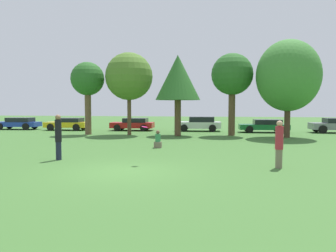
{
  "coord_description": "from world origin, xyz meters",
  "views": [
    {
      "loc": [
        3.46,
        -11.27,
        2.35
      ],
      "look_at": [
        1.05,
        3.52,
        1.42
      ],
      "focal_mm": 35.27,
      "sensor_mm": 36.0,
      "label": 1
    }
  ],
  "objects": [
    {
      "name": "parked_car_yellow",
      "position": [
        -11.13,
        18.42,
        0.63
      ],
      "size": [
        4.14,
        2.15,
        1.17
      ],
      "rotation": [
        0.0,
        0.0,
        3.19
      ],
      "color": "gold",
      "rests_on": "ground"
    },
    {
      "name": "frisbee",
      "position": [
        0.42,
        1.59,
        1.5
      ],
      "size": [
        0.25,
        0.25,
        0.06
      ],
      "color": "#F21E72"
    },
    {
      "name": "tree_3",
      "position": [
        4.25,
        15.15,
        4.72
      ],
      "size": [
        3.25,
        3.25,
        6.44
      ],
      "color": "brown",
      "rests_on": "ground"
    },
    {
      "name": "parked_car_green",
      "position": [
        7.2,
        18.6,
        0.61
      ],
      "size": [
        4.3,
        1.98,
        1.13
      ],
      "rotation": [
        0.0,
        0.0,
        3.19
      ],
      "color": "#196633",
      "rests_on": "ground"
    },
    {
      "name": "parked_car_red",
      "position": [
        -4.81,
        18.98,
        0.62
      ],
      "size": [
        4.09,
        2.22,
        1.17
      ],
      "rotation": [
        0.0,
        0.0,
        3.19
      ],
      "color": "red",
      "rests_on": "ground"
    },
    {
      "name": "parked_car_white",
      "position": [
        1.43,
        19.25,
        0.69
      ],
      "size": [
        4.19,
        2.14,
        1.33
      ],
      "rotation": [
        0.0,
        0.0,
        3.19
      ],
      "color": "silver",
      "rests_on": "ground"
    },
    {
      "name": "bystander_sitting",
      "position": [
        -0.04,
        6.72,
        0.41
      ],
      "size": [
        0.4,
        0.33,
        0.98
      ],
      "color": "#726651",
      "rests_on": "ground"
    },
    {
      "name": "tree_4",
      "position": [
        8.23,
        14.03,
        4.53
      ],
      "size": [
        4.6,
        4.6,
        7.15
      ],
      "color": "#473323",
      "rests_on": "ground"
    },
    {
      "name": "tree_1",
      "position": [
        -3.88,
        14.4,
        4.67
      ],
      "size": [
        3.79,
        3.79,
        6.58
      ],
      "color": "brown",
      "rests_on": "ground"
    },
    {
      "name": "tree_0",
      "position": [
        -7.29,
        14.2,
        4.4
      ],
      "size": [
        2.7,
        2.7,
        5.88
      ],
      "color": "brown",
      "rests_on": "ground"
    },
    {
      "name": "ground_plane",
      "position": [
        0.0,
        0.0,
        0.0
      ],
      "size": [
        120.0,
        120.0,
        0.0
      ],
      "primitive_type": "plane",
      "color": "#3D6B2D"
    },
    {
      "name": "person_catcher",
      "position": [
        5.61,
        1.56,
        0.92
      ],
      "size": [
        0.3,
        0.3,
        1.79
      ],
      "rotation": [
        0.0,
        0.0,
        3.1
      ],
      "color": "#726651",
      "rests_on": "ground"
    },
    {
      "name": "parked_car_blue",
      "position": [
        -16.47,
        18.55,
        0.63
      ],
      "size": [
        4.44,
        2.0,
        1.17
      ],
      "rotation": [
        0.0,
        0.0,
        3.19
      ],
      "color": "#1E389E",
      "rests_on": "ground"
    },
    {
      "name": "parked_car_grey",
      "position": [
        13.16,
        19.14,
        0.68
      ],
      "size": [
        3.99,
        2.06,
        1.27
      ],
      "rotation": [
        0.0,
        0.0,
        3.19
      ],
      "color": "slate",
      "rests_on": "ground"
    },
    {
      "name": "tree_2",
      "position": [
        0.09,
        14.19,
        4.48
      ],
      "size": [
        3.48,
        3.48,
        6.27
      ],
      "color": "brown",
      "rests_on": "ground"
    },
    {
      "name": "person_thrower",
      "position": [
        -3.5,
        1.97,
        1.03
      ],
      "size": [
        0.28,
        0.28,
        1.97
      ],
      "rotation": [
        0.0,
        0.0,
        -0.05
      ],
      "color": "#191E33",
      "rests_on": "ground"
    }
  ]
}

